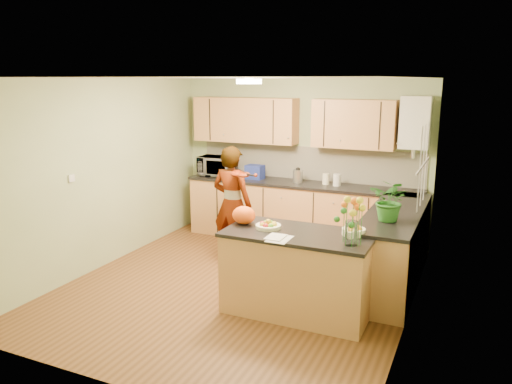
% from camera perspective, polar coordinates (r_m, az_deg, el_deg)
% --- Properties ---
extents(floor, '(4.50, 4.50, 0.00)m').
position_cam_1_polar(floor, '(6.24, -1.93, -10.70)').
color(floor, '#543318').
rests_on(floor, ground).
extents(ceiling, '(4.00, 4.50, 0.02)m').
position_cam_1_polar(ceiling, '(5.72, -2.12, 12.92)').
color(ceiling, silver).
rests_on(ceiling, wall_back).
extents(wall_back, '(4.00, 0.02, 2.50)m').
position_cam_1_polar(wall_back, '(7.90, 5.24, 3.73)').
color(wall_back, '#8FA274').
rests_on(wall_back, floor).
extents(wall_front, '(4.00, 0.02, 2.50)m').
position_cam_1_polar(wall_front, '(4.03, -16.39, -5.59)').
color(wall_front, '#8FA274').
rests_on(wall_front, floor).
extents(wall_left, '(0.02, 4.50, 2.50)m').
position_cam_1_polar(wall_left, '(6.96, -16.96, 2.00)').
color(wall_left, '#8FA274').
rests_on(wall_left, floor).
extents(wall_right, '(0.02, 4.50, 2.50)m').
position_cam_1_polar(wall_right, '(5.30, 17.76, -1.31)').
color(wall_right, '#8FA274').
rests_on(wall_right, floor).
extents(back_counter, '(3.64, 0.62, 0.94)m').
position_cam_1_polar(back_counter, '(7.75, 5.09, -2.33)').
color(back_counter, '#C2804D').
rests_on(back_counter, floor).
extents(right_counter, '(0.62, 2.24, 0.94)m').
position_cam_1_polar(right_counter, '(6.36, 15.52, -6.16)').
color(right_counter, '#C2804D').
rests_on(right_counter, floor).
extents(splashback, '(3.60, 0.02, 0.52)m').
position_cam_1_polar(splashback, '(7.86, 5.89, 3.30)').
color(splashback, white).
rests_on(splashback, back_counter).
extents(upper_cabinets, '(3.20, 0.34, 0.70)m').
position_cam_1_polar(upper_cabinets, '(7.73, 3.67, 8.04)').
color(upper_cabinets, '#C2804D').
rests_on(upper_cabinets, wall_back).
extents(boiler, '(0.40, 0.30, 0.86)m').
position_cam_1_polar(boiler, '(7.29, 17.76, 7.55)').
color(boiler, silver).
rests_on(boiler, wall_back).
extents(window_right, '(0.01, 1.30, 1.05)m').
position_cam_1_polar(window_right, '(5.83, 18.60, 2.88)').
color(window_right, silver).
rests_on(window_right, wall_right).
extents(light_switch, '(0.02, 0.09, 0.09)m').
position_cam_1_polar(light_switch, '(6.51, -20.34, 1.49)').
color(light_switch, silver).
rests_on(light_switch, wall_left).
extents(ceiling_lamp, '(0.30, 0.30, 0.07)m').
position_cam_1_polar(ceiling_lamp, '(5.99, -0.81, 12.55)').
color(ceiling_lamp, '#FFEABF').
rests_on(ceiling_lamp, ceiling).
extents(peninsula_island, '(1.58, 0.81, 0.90)m').
position_cam_1_polar(peninsula_island, '(5.46, 4.81, -9.13)').
color(peninsula_island, '#C2804D').
rests_on(peninsula_island, floor).
extents(fruit_dish, '(0.27, 0.27, 0.10)m').
position_cam_1_polar(fruit_dish, '(5.42, 1.41, -3.77)').
color(fruit_dish, '#F2E9C1').
rests_on(fruit_dish, peninsula_island).
extents(orange_bowl, '(0.24, 0.24, 0.14)m').
position_cam_1_polar(orange_bowl, '(5.28, 11.11, -4.21)').
color(orange_bowl, '#F2E9C1').
rests_on(orange_bowl, peninsula_island).
extents(flower_vase, '(0.29, 0.29, 0.53)m').
position_cam_1_polar(flower_vase, '(4.88, 10.92, -2.04)').
color(flower_vase, silver).
rests_on(flower_vase, peninsula_island).
extents(orange_bag, '(0.33, 0.31, 0.20)m').
position_cam_1_polar(orange_bag, '(5.57, -1.40, -2.65)').
color(orange_bag, '#FF5815').
rests_on(orange_bag, peninsula_island).
extents(papers, '(0.21, 0.29, 0.01)m').
position_cam_1_polar(papers, '(5.07, 2.70, -5.35)').
color(papers, silver).
rests_on(papers, peninsula_island).
extents(violinist, '(0.62, 0.44, 1.62)m').
position_cam_1_polar(violinist, '(6.85, -2.74, -1.42)').
color(violinist, '#DFA388').
rests_on(violinist, floor).
extents(violin, '(0.66, 0.57, 0.17)m').
position_cam_1_polar(violin, '(6.46, -2.09, 2.14)').
color(violin, '#530F05').
rests_on(violin, violinist).
extents(microwave, '(0.59, 0.42, 0.32)m').
position_cam_1_polar(microwave, '(8.16, -4.45, 2.96)').
color(microwave, silver).
rests_on(microwave, back_counter).
extents(blue_box, '(0.28, 0.22, 0.22)m').
position_cam_1_polar(blue_box, '(7.90, -0.13, 2.31)').
color(blue_box, navy).
rests_on(blue_box, back_counter).
extents(kettle, '(0.15, 0.15, 0.28)m').
position_cam_1_polar(kettle, '(7.62, 4.80, 1.89)').
color(kettle, silver).
rests_on(kettle, back_counter).
extents(jar_cream, '(0.13, 0.13, 0.16)m').
position_cam_1_polar(jar_cream, '(7.56, 7.99, 1.49)').
color(jar_cream, '#F2E9C1').
rests_on(jar_cream, back_counter).
extents(jar_white, '(0.15, 0.15, 0.18)m').
position_cam_1_polar(jar_white, '(7.47, 9.23, 1.36)').
color(jar_white, silver).
rests_on(jar_white, back_counter).
extents(potted_plant, '(0.52, 0.48, 0.48)m').
position_cam_1_polar(potted_plant, '(5.70, 15.16, -0.92)').
color(potted_plant, '#276822').
rests_on(potted_plant, right_counter).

